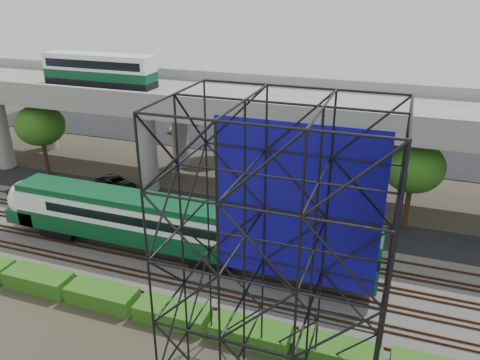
% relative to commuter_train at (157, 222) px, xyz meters
% --- Properties ---
extents(ground, '(140.00, 140.00, 0.00)m').
position_rel_commuter_train_xyz_m(ground, '(3.31, -2.00, -2.88)').
color(ground, '#474233').
rests_on(ground, ground).
extents(ballast_bed, '(90.00, 12.00, 0.20)m').
position_rel_commuter_train_xyz_m(ballast_bed, '(3.31, 0.00, -2.78)').
color(ballast_bed, slate).
rests_on(ballast_bed, ground).
extents(service_road, '(90.00, 5.00, 0.08)m').
position_rel_commuter_train_xyz_m(service_road, '(3.31, 8.50, -2.84)').
color(service_road, black).
rests_on(service_road, ground).
extents(parking_lot, '(90.00, 18.00, 0.08)m').
position_rel_commuter_train_xyz_m(parking_lot, '(3.31, 32.00, -2.84)').
color(parking_lot, black).
rests_on(parking_lot, ground).
extents(harbor_water, '(140.00, 40.00, 0.03)m').
position_rel_commuter_train_xyz_m(harbor_water, '(3.31, 54.00, -2.87)').
color(harbor_water, '#405D6A').
rests_on(harbor_water, ground).
extents(rail_tracks, '(90.00, 9.52, 0.16)m').
position_rel_commuter_train_xyz_m(rail_tracks, '(3.31, -0.00, -2.60)').
color(rail_tracks, '#472D1E').
rests_on(rail_tracks, ballast_bed).
extents(commuter_train, '(29.30, 3.06, 4.30)m').
position_rel_commuter_train_xyz_m(commuter_train, '(0.00, 0.00, 0.00)').
color(commuter_train, black).
rests_on(commuter_train, rail_tracks).
extents(overpass, '(80.00, 12.00, 12.40)m').
position_rel_commuter_train_xyz_m(overpass, '(2.07, 14.00, 5.33)').
color(overpass, '#9E9B93').
rests_on(overpass, ground).
extents(scaffold_tower, '(9.36, 6.36, 15.00)m').
position_rel_commuter_train_xyz_m(scaffold_tower, '(11.70, -9.98, 4.59)').
color(scaffold_tower, black).
rests_on(scaffold_tower, ground).
extents(hedge_strip, '(34.60, 1.80, 1.20)m').
position_rel_commuter_train_xyz_m(hedge_strip, '(4.31, -6.30, -2.32)').
color(hedge_strip, '#275713').
rests_on(hedge_strip, ground).
extents(trees, '(40.94, 16.94, 7.69)m').
position_rel_commuter_train_xyz_m(trees, '(-1.36, 14.17, 2.69)').
color(trees, '#382314').
rests_on(trees, ground).
extents(suv, '(5.31, 4.00, 1.34)m').
position_rel_commuter_train_xyz_m(suv, '(-9.70, 9.15, -2.13)').
color(suv, black).
rests_on(suv, service_road).
extents(parked_cars, '(34.13, 9.57, 1.32)m').
position_rel_commuter_train_xyz_m(parked_cars, '(3.67, 31.27, -2.19)').
color(parked_cars, silver).
rests_on(parked_cars, parking_lot).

